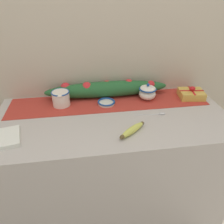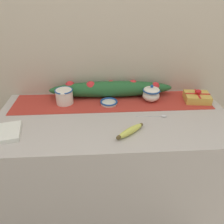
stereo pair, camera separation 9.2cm
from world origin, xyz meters
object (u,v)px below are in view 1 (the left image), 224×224
object	(u,v)px
sugar_bowl	(147,92)
small_dish	(106,102)
spoon	(160,114)
napkin_stack	(2,139)
banana	(132,130)
gift_box	(191,94)
cream_pitcher	(61,98)

from	to	relation	value
sugar_bowl	small_dish	size ratio (longest dim) A/B	1.01
spoon	napkin_stack	xyz separation A→B (m)	(-0.84, -0.12, 0.01)
banana	spoon	size ratio (longest dim) A/B	0.89
gift_box	sugar_bowl	bearing A→B (deg)	176.34
banana	gift_box	size ratio (longest dim) A/B	0.95
sugar_bowl	banana	world-z (taller)	sugar_bowl
small_dish	sugar_bowl	bearing A→B (deg)	5.71
banana	cream_pitcher	bearing A→B (deg)	136.76
sugar_bowl	small_dish	distance (m)	0.28
cream_pitcher	sugar_bowl	xyz separation A→B (m)	(0.55, -0.00, -0.00)
spoon	napkin_stack	distance (m)	0.85
small_dish	napkin_stack	distance (m)	0.62
spoon	gift_box	bearing A→B (deg)	36.46
small_dish	spoon	distance (m)	0.34
small_dish	cream_pitcher	bearing A→B (deg)	174.22
spoon	sugar_bowl	bearing A→B (deg)	100.36
banana	spoon	bearing A→B (deg)	37.56
napkin_stack	spoon	bearing A→B (deg)	8.32
banana	napkin_stack	distance (m)	0.64
napkin_stack	gift_box	size ratio (longest dim) A/B	0.96
small_dish	gift_box	bearing A→B (deg)	0.83
cream_pitcher	banana	xyz separation A→B (m)	(0.37, -0.35, -0.04)
small_dish	banana	distance (m)	0.33
banana	sugar_bowl	bearing A→B (deg)	62.65
banana	spoon	world-z (taller)	banana
cream_pitcher	small_dish	distance (m)	0.28
sugar_bowl	napkin_stack	xyz separation A→B (m)	(-0.82, -0.32, -0.04)
cream_pitcher	small_dish	world-z (taller)	cream_pitcher
small_dish	napkin_stack	xyz separation A→B (m)	(-0.55, -0.29, -0.00)
sugar_bowl	spoon	size ratio (longest dim) A/B	0.61
banana	gift_box	bearing A→B (deg)	34.59
cream_pitcher	gift_box	world-z (taller)	cream_pitcher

